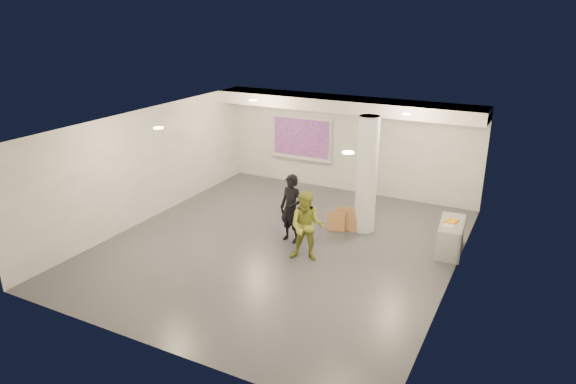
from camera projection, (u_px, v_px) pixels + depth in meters
The scene contains 20 objects.
floor at pixel (281, 245), 12.49m from camera, with size 8.00×9.00×0.01m, color #36383E.
ceiling at pixel (280, 124), 11.47m from camera, with size 8.00×9.00×0.01m, color white.
wall_back at pixel (349, 144), 15.75m from camera, with size 8.00×0.01×3.00m, color beige.
wall_front at pixel (148, 269), 8.21m from camera, with size 8.00×0.01×3.00m, color beige.
wall_left at pixel (148, 165), 13.70m from camera, with size 0.01×9.00×3.00m, color beige.
wall_right at pixel (456, 217), 10.26m from camera, with size 0.01×9.00×3.00m, color beige.
soffit_band at pixel (344, 104), 14.84m from camera, with size 8.00×1.10×0.36m, color white.
downlight_nw at pixel (253, 100), 14.52m from camera, with size 0.22×0.22×0.02m, color #F3D288.
downlight_ne at pixel (406, 114), 12.62m from camera, with size 0.22×0.22×0.02m, color #F3D288.
downlight_sw at pixel (158, 128), 11.17m from camera, with size 0.22×0.22×0.02m, color #F3D288.
downlight_se at pixel (348, 153), 9.28m from camera, with size 0.22×0.22×0.02m, color #F3D288.
column at pixel (367, 175), 12.84m from camera, with size 0.52×0.52×3.00m, color white.
projection_screen at pixel (301, 138), 16.38m from camera, with size 2.10×0.13×1.42m.
credenza at pixel (451, 237), 12.04m from camera, with size 0.53×1.28×0.75m, color #959799.
papers_stack at pixel (449, 225), 11.73m from camera, with size 0.23×0.29×0.02m, color silver.
postit_pad at pixel (451, 221), 11.94m from camera, with size 0.24×0.33×0.03m, color #FAAA10.
cardboard_back at pixel (347, 219), 13.26m from camera, with size 0.56×0.05×0.61m, color #9D6D3E.
cardboard_front at pixel (336, 221), 13.23m from camera, with size 0.47×0.05×0.51m, color #9D6D3E.
woman at pixel (291, 209), 12.45m from camera, with size 0.62×0.41×1.70m, color black.
man at pixel (307, 226), 11.51m from camera, with size 0.80×0.62×1.65m, color olive.
Camera 1 is at (5.33, -9.98, 5.45)m, focal length 32.00 mm.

